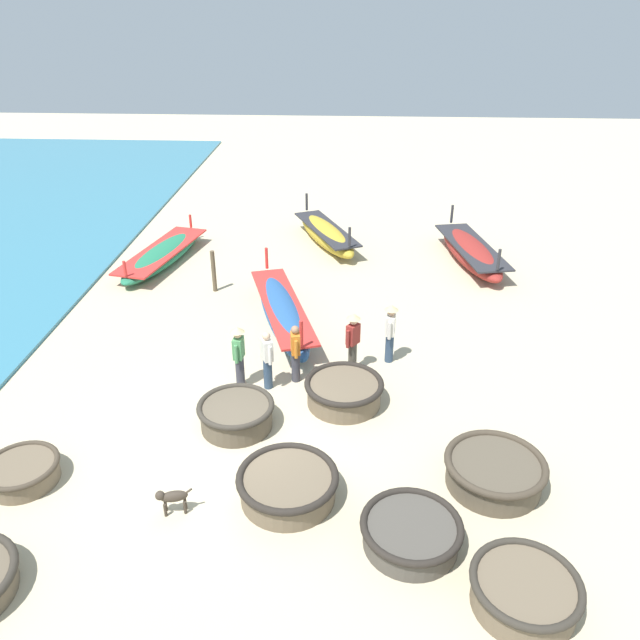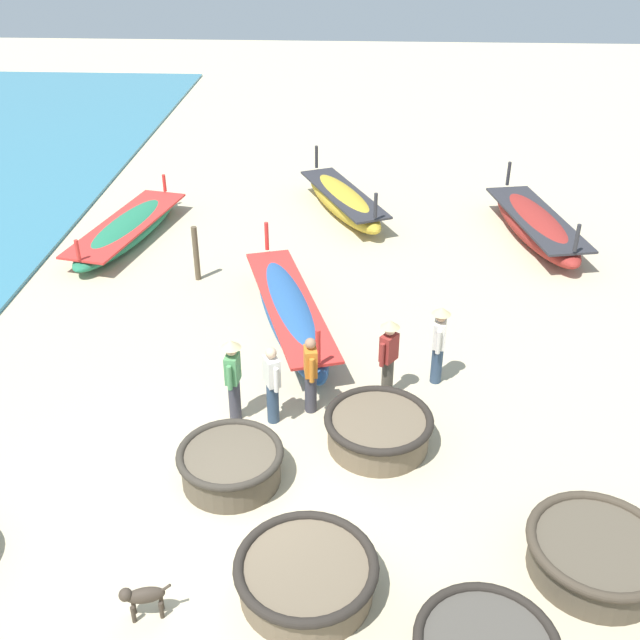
# 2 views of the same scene
# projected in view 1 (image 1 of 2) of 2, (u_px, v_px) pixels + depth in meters

# --- Properties ---
(ground_plane) EXTENTS (80.00, 80.00, 0.00)m
(ground_plane) POSITION_uv_depth(u_px,v_px,m) (232.00, 443.00, 13.65)
(ground_plane) COLOR #C6B793
(coracle_far_left) EXTENTS (1.99, 1.99, 0.59)m
(coracle_far_left) POSITION_uv_depth(u_px,v_px,m) (288.00, 485.00, 12.03)
(coracle_far_left) COLOR brown
(coracle_far_left) RESTS_ON ground
(coracle_far_right) EXTENTS (1.78, 1.78, 0.60)m
(coracle_far_right) POSITION_uv_depth(u_px,v_px,m) (525.00, 591.00, 9.90)
(coracle_far_right) COLOR brown
(coracle_far_right) RESTS_ON ground
(coracle_center) EXTENTS (1.49, 1.49, 0.47)m
(coracle_center) POSITION_uv_depth(u_px,v_px,m) (22.00, 471.00, 12.46)
(coracle_center) COLOR brown
(coracle_center) RESTS_ON ground
(coracle_front_left) EXTENTS (1.89, 1.89, 0.63)m
(coracle_front_left) POSITION_uv_depth(u_px,v_px,m) (344.00, 391.00, 14.80)
(coracle_front_left) COLOR brown
(coracle_front_left) RESTS_ON ground
(coracle_beside_post) EXTENTS (1.74, 1.74, 0.63)m
(coracle_beside_post) POSITION_uv_depth(u_px,v_px,m) (236.00, 414.00, 14.01)
(coracle_beside_post) COLOR brown
(coracle_beside_post) RESTS_ON ground
(coracle_nearest) EXTENTS (1.83, 1.83, 0.53)m
(coracle_nearest) POSITION_uv_depth(u_px,v_px,m) (411.00, 532.00, 11.02)
(coracle_nearest) COLOR #4C473F
(coracle_nearest) RESTS_ON ground
(coracle_weathered) EXTENTS (2.02, 2.02, 0.63)m
(coracle_weathered) POSITION_uv_depth(u_px,v_px,m) (494.00, 471.00, 12.35)
(coracle_weathered) COLOR brown
(coracle_weathered) RESTS_ON ground
(long_boat_red_hull) EXTENTS (2.62, 5.63, 1.45)m
(long_boat_red_hull) POSITION_uv_depth(u_px,v_px,m) (282.00, 312.00, 18.28)
(long_boat_red_hull) COLOR #285693
(long_boat_red_hull) RESTS_ON ground
(long_boat_green_hull) EXTENTS (2.18, 5.20, 1.43)m
(long_boat_green_hull) POSITION_uv_depth(u_px,v_px,m) (471.00, 252.00, 22.45)
(long_boat_green_hull) COLOR maroon
(long_boat_green_hull) RESTS_ON ground
(long_boat_white_hull) EXTENTS (2.33, 5.42, 1.03)m
(long_boat_white_hull) POSITION_uv_depth(u_px,v_px,m) (162.00, 255.00, 22.51)
(long_boat_white_hull) COLOR #237551
(long_boat_white_hull) RESTS_ON ground
(long_boat_blue_hull) EXTENTS (2.90, 4.77, 1.42)m
(long_boat_blue_hull) POSITION_uv_depth(u_px,v_px,m) (326.00, 235.00, 24.07)
(long_boat_blue_hull) COLOR gold
(long_boat_blue_hull) RESTS_ON ground
(fisherman_by_coracle) EXTENTS (0.36, 0.53, 1.67)m
(fisherman_by_coracle) POSITION_uv_depth(u_px,v_px,m) (239.00, 353.00, 15.18)
(fisherman_by_coracle) COLOR #383842
(fisherman_by_coracle) RESTS_ON ground
(fisherman_crouching) EXTENTS (0.38, 0.45, 1.67)m
(fisherman_crouching) POSITION_uv_depth(u_px,v_px,m) (353.00, 339.00, 15.79)
(fisherman_crouching) COLOR #4C473D
(fisherman_crouching) RESTS_ON ground
(fisherman_standing_left) EXTENTS (0.27, 0.52, 1.57)m
(fisherman_standing_left) POSITION_uv_depth(u_px,v_px,m) (296.00, 352.00, 15.44)
(fisherman_standing_left) COLOR #383842
(fisherman_standing_left) RESTS_ON ground
(fisherman_hauling) EXTENTS (0.36, 0.52, 1.67)m
(fisherman_hauling) POSITION_uv_depth(u_px,v_px,m) (390.00, 330.00, 16.21)
(fisherman_hauling) COLOR #2D425B
(fisherman_hauling) RESTS_ON ground
(fisherman_standing_right) EXTENTS (0.35, 0.48, 1.57)m
(fisherman_standing_right) POSITION_uv_depth(u_px,v_px,m) (267.00, 359.00, 15.17)
(fisherman_standing_right) COLOR #2D425B
(fisherman_standing_right) RESTS_ON ground
(dog) EXTENTS (0.67, 0.32, 0.55)m
(dog) POSITION_uv_depth(u_px,v_px,m) (172.00, 497.00, 11.67)
(dog) COLOR #3D3328
(dog) RESTS_ON ground
(mooring_post_mid_beach) EXTENTS (0.14, 0.14, 1.40)m
(mooring_post_mid_beach) POSITION_uv_depth(u_px,v_px,m) (214.00, 271.00, 20.21)
(mooring_post_mid_beach) COLOR brown
(mooring_post_mid_beach) RESTS_ON ground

